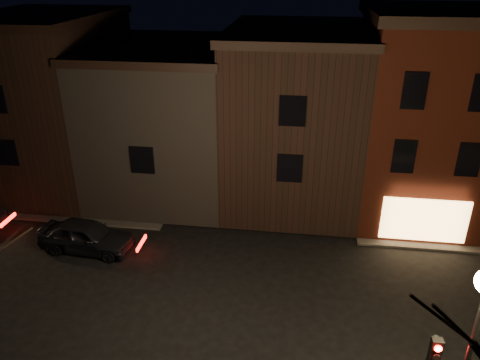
% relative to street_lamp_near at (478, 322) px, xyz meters
% --- Properties ---
extents(ground, '(120.00, 120.00, 0.00)m').
position_rel_street_lamp_near_xyz_m(ground, '(-6.20, 6.00, -5.18)').
color(ground, black).
rests_on(ground, ground).
extents(sidewalk_far_left, '(30.00, 30.00, 0.12)m').
position_rel_street_lamp_near_xyz_m(sidewalk_far_left, '(-26.20, 26.00, -5.12)').
color(sidewalk_far_left, '#2D2B28').
rests_on(sidewalk_far_left, ground).
extents(corner_building, '(6.50, 8.50, 10.50)m').
position_rel_street_lamp_near_xyz_m(corner_building, '(1.80, 15.47, 0.22)').
color(corner_building, '#43150B').
rests_on(corner_building, ground).
extents(row_building_a, '(7.30, 10.30, 9.40)m').
position_rel_street_lamp_near_xyz_m(row_building_a, '(-4.70, 16.50, -0.34)').
color(row_building_a, black).
rests_on(row_building_a, ground).
extents(row_building_b, '(7.80, 10.30, 8.40)m').
position_rel_street_lamp_near_xyz_m(row_building_b, '(-11.95, 16.50, -0.85)').
color(row_building_b, black).
rests_on(row_building_b, ground).
extents(row_building_c, '(7.30, 10.30, 9.90)m').
position_rel_street_lamp_near_xyz_m(row_building_c, '(-19.20, 16.50, -0.09)').
color(row_building_c, black).
rests_on(row_building_c, ground).
extents(street_lamp_near, '(0.60, 0.60, 6.48)m').
position_rel_street_lamp_near_xyz_m(street_lamp_near, '(0.00, 0.00, 0.00)').
color(street_lamp_near, black).
rests_on(street_lamp_near, sidewalk_near_right).
extents(parked_car_a, '(4.63, 2.15, 1.54)m').
position_rel_street_lamp_near_xyz_m(parked_car_a, '(-14.08, 8.86, -4.41)').
color(parked_car_a, black).
rests_on(parked_car_a, ground).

